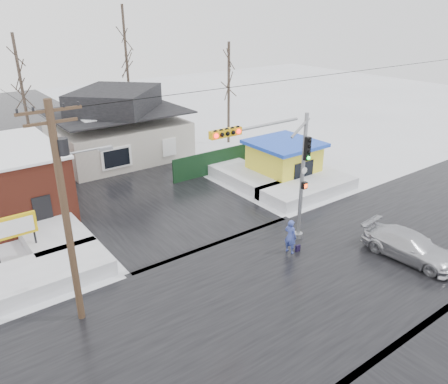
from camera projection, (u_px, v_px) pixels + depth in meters
ground at (282, 289)px, 19.77m from camera, size 120.00×120.00×0.00m
road_ns at (282, 289)px, 19.77m from camera, size 10.00×120.00×0.02m
road_ew at (282, 289)px, 19.77m from camera, size 120.00×10.00×0.02m
snowbank_nw at (32, 278)px, 19.87m from camera, size 7.00×3.00×0.80m
snowbank_ne at (308, 188)px, 29.71m from camera, size 7.00×3.00×0.80m
snowbank_nside_w at (45, 225)px, 24.66m from camera, size 3.00×8.00×0.80m
snowbank_nside_e at (240, 173)px, 32.31m from camera, size 3.00×8.00×0.80m
traffic_signal at (282, 166)px, 21.51m from camera, size 6.05×0.68×7.00m
utility_pole at (66, 205)px, 16.02m from camera, size 3.15×0.44×9.00m
marquee_sign at (13, 228)px, 21.12m from camera, size 2.20×0.21×2.55m
house at (118, 127)px, 36.10m from camera, size 10.40×8.40×5.76m
kiosk at (284, 160)px, 31.78m from camera, size 4.60×4.60×2.88m
fence at (218, 161)px, 33.32m from camera, size 8.00×0.12×1.80m
tree_far_left at (17, 60)px, 33.69m from camera, size 3.00×3.00×10.00m
tree_far_mid at (124, 33)px, 40.00m from camera, size 3.00×3.00×12.00m
tree_far_right at (229, 64)px, 38.30m from camera, size 3.00×3.00×9.00m
pedestrian at (290, 237)px, 22.37m from camera, size 0.58×0.76×1.86m
car at (410, 246)px, 21.94m from camera, size 2.38×4.93×1.38m
shopping_bag at (298, 249)px, 22.75m from camera, size 0.28×0.12×0.35m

